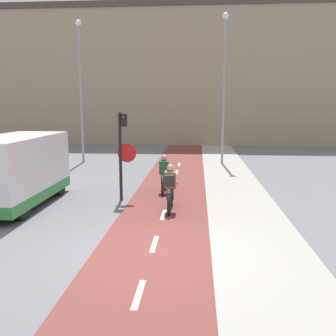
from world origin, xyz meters
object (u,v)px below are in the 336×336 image
street_lamp_far (80,79)px  street_lamp_sidewalk (224,76)px  van (16,172)px  traffic_light_pole (123,147)px  cyclist_near (170,189)px  cyclist_far (164,176)px

street_lamp_far → street_lamp_sidewalk: size_ratio=0.98×
street_lamp_sidewalk → van: size_ratio=1.75×
street_lamp_far → traffic_light_pole: bearing=-64.6°
traffic_light_pole → cyclist_near: traffic_light_pole is taller
cyclist_far → street_lamp_sidewalk: bearing=69.5°
traffic_light_pole → street_lamp_far: (-4.20, 8.85, 2.92)m
van → cyclist_near: bearing=-3.1°
street_lamp_far → van: street_lamp_far is taller
street_lamp_far → van: bearing=-85.8°
street_lamp_sidewalk → van: (-7.56, -9.59, -3.81)m
traffic_light_pole → cyclist_near: 2.50m
cyclist_far → traffic_light_pole: bearing=-135.1°
street_lamp_sidewalk → cyclist_near: (-2.30, -9.87, -4.26)m
cyclist_near → cyclist_far: cyclist_near is taller
traffic_light_pole → cyclist_far: bearing=44.9°
cyclist_far → cyclist_near: bearing=-80.5°
cyclist_near → cyclist_far: bearing=99.5°
traffic_light_pole → street_lamp_far: bearing=115.4°
street_lamp_far → street_lamp_sidewalk: street_lamp_sidewalk is taller
traffic_light_pole → street_lamp_sidewalk: bearing=64.7°
traffic_light_pole → van: 3.69m
cyclist_near → cyclist_far: size_ratio=1.03×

